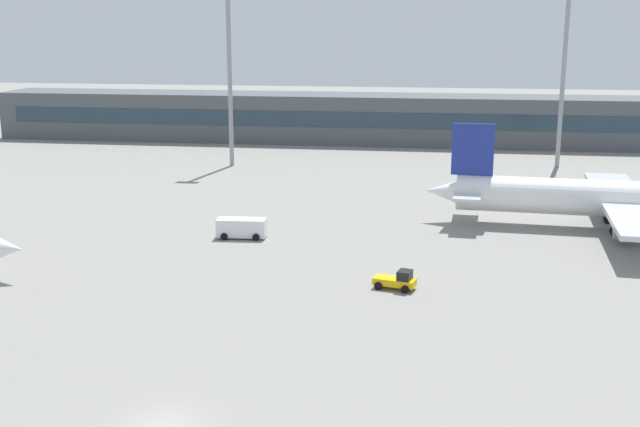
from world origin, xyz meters
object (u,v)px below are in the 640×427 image
floodlight_tower_west (229,56)px  floodlight_tower_east (564,62)px  airplane_mid (637,200)px  service_van_white (241,228)px  baggage_tug_yellow (397,280)px

floodlight_tower_west → floodlight_tower_east: 51.74m
airplane_mid → service_van_white: 43.22m
baggage_tug_yellow → floodlight_tower_west: bearing=117.3°
service_van_white → floodlight_tower_east: floodlight_tower_east is taller
floodlight_tower_east → baggage_tug_yellow: bearing=-109.4°
airplane_mid → baggage_tug_yellow: (-24.90, -23.38, -2.68)m
floodlight_tower_west → airplane_mid: bearing=-31.4°
baggage_tug_yellow → service_van_white: 22.49m
floodlight_tower_west → floodlight_tower_east: (51.32, 6.52, -0.85)m
baggage_tug_yellow → service_van_white: size_ratio=0.73×
floodlight_tower_west → baggage_tug_yellow: bearing=-62.7°
airplane_mid → baggage_tug_yellow: 34.26m
airplane_mid → floodlight_tower_west: floodlight_tower_west is taller
baggage_tug_yellow → floodlight_tower_west: 65.60m
airplane_mid → service_van_white: airplane_mid is taller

